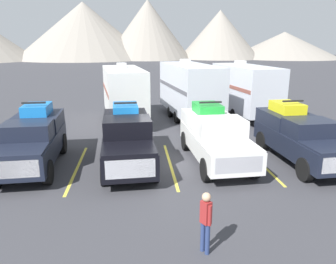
% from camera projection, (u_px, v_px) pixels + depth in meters
% --- Properties ---
extents(ground_plane, '(240.00, 240.00, 0.00)m').
position_uv_depth(ground_plane, '(170.00, 162.00, 14.62)').
color(ground_plane, '#38383D').
extents(pickup_truck_a, '(2.36, 5.48, 2.65)m').
position_uv_depth(pickup_truck_a, '(33.00, 139.00, 13.91)').
color(pickup_truck_a, black).
rests_on(pickup_truck_a, ground).
extents(pickup_truck_b, '(2.41, 5.98, 2.56)m').
position_uv_depth(pickup_truck_b, '(127.00, 137.00, 14.24)').
color(pickup_truck_b, black).
rests_on(pickup_truck_b, ground).
extents(pickup_truck_c, '(2.44, 5.76, 2.55)m').
position_uv_depth(pickup_truck_c, '(215.00, 135.00, 14.55)').
color(pickup_truck_c, white).
rests_on(pickup_truck_c, ground).
extents(pickup_truck_d, '(2.36, 5.71, 2.61)m').
position_uv_depth(pickup_truck_d, '(299.00, 135.00, 14.56)').
color(pickup_truck_d, black).
rests_on(pickup_truck_d, ground).
extents(lot_stripe_b, '(0.12, 5.50, 0.01)m').
position_uv_depth(lot_stripe_b, '(77.00, 168.00, 13.94)').
color(lot_stripe_b, gold).
rests_on(lot_stripe_b, ground).
extents(lot_stripe_c, '(0.12, 5.50, 0.01)m').
position_uv_depth(lot_stripe_c, '(170.00, 164.00, 14.33)').
color(lot_stripe_c, gold).
rests_on(lot_stripe_c, ground).
extents(lot_stripe_d, '(0.12, 5.50, 0.01)m').
position_uv_depth(lot_stripe_d, '(258.00, 161.00, 14.71)').
color(lot_stripe_d, gold).
rests_on(lot_stripe_d, ground).
extents(camper_trailer_a, '(3.19, 7.99, 3.82)m').
position_uv_depth(camper_trailer_a, '(124.00, 92.00, 21.53)').
color(camper_trailer_a, white).
rests_on(camper_trailer_a, ground).
extents(camper_trailer_b, '(3.46, 8.82, 4.02)m').
position_uv_depth(camper_trailer_b, '(189.00, 89.00, 22.27)').
color(camper_trailer_b, silver).
rests_on(camper_trailer_b, ground).
extents(camper_trailer_c, '(3.31, 8.01, 3.88)m').
position_uv_depth(camper_trailer_c, '(245.00, 88.00, 23.09)').
color(camper_trailer_c, silver).
rests_on(camper_trailer_c, ground).
extents(person_b, '(0.29, 0.33, 1.65)m').
position_uv_depth(person_b, '(206.00, 219.00, 8.10)').
color(person_b, navy).
rests_on(person_b, ground).
extents(mountain_ridge, '(131.26, 46.67, 17.68)m').
position_uv_depth(mountain_ridge, '(117.00, 34.00, 101.20)').
color(mountain_ridge, gray).
rests_on(mountain_ridge, ground).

